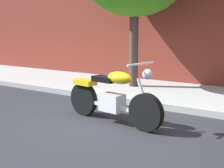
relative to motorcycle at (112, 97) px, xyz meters
The scene contains 3 objects.
ground_plane 0.61m from the motorcycle, 75.96° to the right, with size 60.00×60.00×0.00m, color #28282D.
sidewalk 2.74m from the motorcycle, 88.02° to the left, with size 21.67×2.80×0.14m, color #ACACAC.
motorcycle is the anchor object (origin of this frame).
Camera 1 is at (2.94, -4.17, 1.67)m, focal length 49.15 mm.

